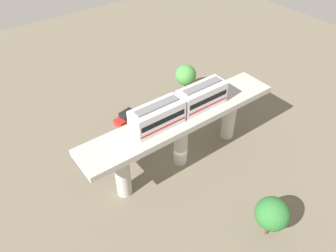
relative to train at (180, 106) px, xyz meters
name	(u,v)px	position (x,y,z in m)	size (l,w,h in m)	color
ground_plane	(180,161)	(0.00, 0.28, -9.88)	(120.00, 120.00, 0.00)	#706654
viaduct	(181,128)	(0.00, 0.28, -3.65)	(5.20, 28.00, 8.35)	#B7B2AA
train	(180,106)	(0.00, 0.00, 0.00)	(2.64, 13.55, 3.24)	silver
parked_car_red	(127,117)	(-12.26, -0.94, -9.14)	(2.57, 4.47, 1.76)	red
parked_car_orange	(169,117)	(-8.36, 4.61, -9.14)	(2.35, 4.40, 1.76)	orange
tree_near_viaduct	(186,75)	(-12.90, 11.64, -6.18)	(3.65, 3.65, 5.55)	brown
tree_mid_lot	(272,214)	(14.91, 1.10, -6.14)	(3.78, 3.78, 5.65)	brown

